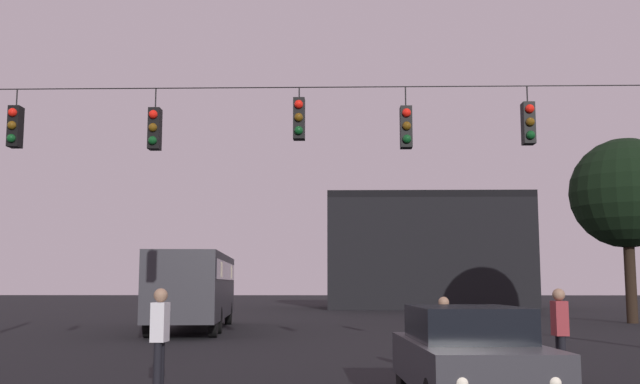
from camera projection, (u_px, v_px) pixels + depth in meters
The scene contains 9 objects.
ground_plane at pixel (344, 330), 29.28m from camera, with size 168.00×168.00×0.00m, color black.
overhead_signal_span at pixel (345, 179), 16.54m from camera, with size 20.66×0.44×6.95m.
city_bus at pixel (195, 283), 29.78m from camera, with size 3.40×11.17×3.00m.
car_near_right at pixel (469, 355), 11.21m from camera, with size 2.01×4.41×1.52m.
pedestrian_crossing_left at pixel (160, 334), 12.54m from camera, with size 0.26×0.37×1.79m.
pedestrian_crossing_center at pixel (444, 333), 14.61m from camera, with size 0.32×0.41×1.61m.
pedestrian_crossing_right at pixel (560, 329), 14.11m from camera, with size 0.25×0.37×1.78m.
corner_building at pixel (426, 252), 55.42m from camera, with size 14.71×8.62×8.36m.
tree_left_silhouette at pixel (626, 193), 35.22m from camera, with size 5.26×5.26×8.79m.
Camera 1 is at (-0.23, -5.25, 1.88)m, focal length 41.38 mm.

